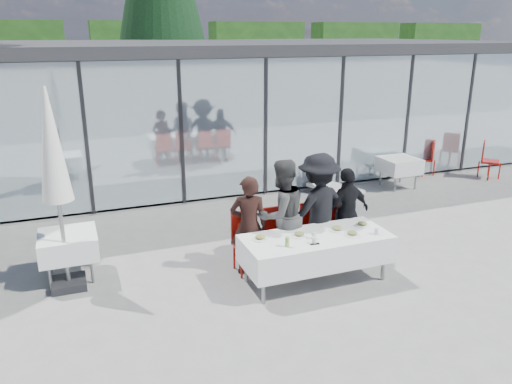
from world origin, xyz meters
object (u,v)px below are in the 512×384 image
diner_b (281,215)px  diner_d (347,213)px  diner_a (249,225)px  lounger (330,184)px  diner_chair_c (314,228)px  plate_extra (352,234)px  spare_chair_b (429,156)px  plate_a (260,238)px  plate_d (362,224)px  dining_table (316,249)px  spare_chair_a (487,158)px  juice_bottle (287,242)px  diner_chair_a (246,239)px  diner_chair_d (342,224)px  market_umbrella (53,160)px  spare_table_left (68,245)px  folded_eyeglasses (315,244)px  diner_chair_b (278,234)px  plate_c (337,229)px  spare_table_right (399,165)px  diner_c (318,209)px  plate_b (299,235)px

diner_b → diner_d: bearing=166.7°
diner_a → lounger: bearing=-119.1°
diner_chair_c → plate_extra: diner_chair_c is taller
diner_d → spare_chair_b: bearing=-152.6°
plate_a → plate_d: bearing=-2.4°
dining_table → spare_chair_a: bearing=27.4°
plate_d → juice_bottle: size_ratio=1.69×
diner_chair_a → spare_chair_b: (6.46, 3.54, 0.00)m
plate_extra → diner_b: bearing=135.2°
diner_a → juice_bottle: bearing=124.9°
diner_chair_d → market_umbrella: bearing=175.0°
diner_b → lounger: bearing=-143.4°
plate_a → spare_table_left: plate_a is taller
folded_eyeglasses → diner_d: bearing=40.5°
diner_chair_b → diner_a: bearing=-168.7°
spare_chair_a → diner_chair_a: bearing=-160.0°
diner_d → plate_c: (-0.50, -0.56, -0.01)m
plate_c → lounger: plate_c is taller
plate_a → plate_extra: bearing=-14.6°
folded_eyeglasses → spare_chair_b: size_ratio=0.14×
plate_a → diner_chair_a: bearing=91.5°
lounger → market_umbrella: bearing=-156.0°
diner_b → juice_bottle: diner_b is taller
spare_table_left → market_umbrella: market_umbrella is taller
diner_chair_a → plate_extra: diner_chair_a is taller
spare_table_left → plate_extra: bearing=-21.9°
diner_a → spare_table_right: 5.91m
diner_c → juice_bottle: diner_c is taller
folded_eyeglasses → spare_chair_b: 7.36m
diner_b → diner_chair_b: bearing=-103.3°
diner_b → diner_chair_b: diner_b is taller
dining_table → juice_bottle: bearing=-160.7°
plate_c → spare_table_right: (3.80, 3.60, -0.22)m
diner_a → plate_b: size_ratio=6.43×
diner_chair_c → folded_eyeglasses: bearing=-117.1°
plate_a → spare_table_right: size_ratio=0.29×
diner_d → plate_c: diner_d is taller
diner_chair_c → spare_chair_a: size_ratio=1.00×
lounger → juice_bottle: bearing=-126.2°
spare_table_right → dining_table: bearing=-138.8°
diner_c → folded_eyeglasses: 1.07m
diner_d → plate_a: (-1.74, -0.46, -0.01)m
diner_chair_b → dining_table: bearing=-68.2°
diner_a → plate_a: 0.46m
dining_table → diner_d: 1.13m
plate_d → spare_chair_a: spare_chair_a is taller
folded_eyeglasses → spare_table_right: folded_eyeglasses is taller
diner_d → plate_c: 0.75m
spare_table_right → plate_a: bearing=-145.2°
diner_d → plate_extra: 0.90m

